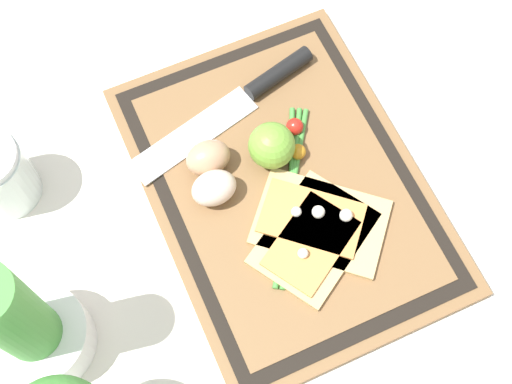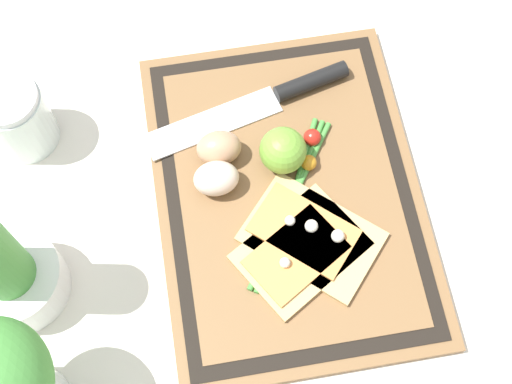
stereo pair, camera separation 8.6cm
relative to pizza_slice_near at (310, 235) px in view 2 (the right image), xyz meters
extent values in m
plane|color=silver|center=(0.06, 0.01, -0.02)|extent=(6.00, 6.00, 0.00)
cube|color=brown|center=(0.06, 0.01, -0.02)|extent=(0.45, 0.33, 0.01)
cube|color=black|center=(0.06, 0.01, -0.01)|extent=(0.42, 0.30, 0.00)
cube|color=brown|center=(0.06, 0.01, -0.01)|extent=(0.38, 0.27, 0.00)
cube|color=tan|center=(0.00, 0.00, 0.00)|extent=(0.18, 0.18, 0.01)
cube|color=#E08E47|center=(0.01, 0.01, 0.00)|extent=(0.13, 0.14, 0.00)
sphere|color=silver|center=(-0.01, -0.03, 0.01)|extent=(0.02, 0.02, 0.02)
sphere|color=silver|center=(0.02, 0.02, 0.01)|extent=(0.01, 0.01, 0.01)
cube|color=tan|center=(-0.02, 0.01, 0.00)|extent=(0.16, 0.18, 0.01)
cube|color=#E08E47|center=(-0.02, 0.02, 0.00)|extent=(0.12, 0.13, 0.00)
sphere|color=silver|center=(0.01, 0.00, 0.01)|extent=(0.02, 0.02, 0.02)
sphere|color=silver|center=(-0.03, 0.04, 0.01)|extent=(0.01, 0.01, 0.01)
cube|color=silver|center=(0.17, 0.09, 0.00)|extent=(0.08, 0.18, 0.00)
cylinder|color=black|center=(0.21, -0.04, 0.01)|extent=(0.05, 0.10, 0.02)
ellipsoid|color=tan|center=(0.13, 0.09, 0.02)|extent=(0.04, 0.06, 0.04)
ellipsoid|color=beige|center=(0.09, 0.10, 0.02)|extent=(0.04, 0.06, 0.04)
sphere|color=#70A838|center=(0.11, 0.01, 0.02)|extent=(0.06, 0.06, 0.06)
sphere|color=red|center=(0.13, -0.03, 0.01)|extent=(0.02, 0.02, 0.02)
sphere|color=orange|center=(0.09, -0.02, 0.00)|extent=(0.02, 0.02, 0.02)
cylinder|color=#47933D|center=(0.05, 0.01, 0.00)|extent=(0.20, 0.14, 0.01)
cylinder|color=#47933D|center=(0.05, 0.01, 0.00)|extent=(0.21, 0.13, 0.01)
cylinder|color=#47933D|center=(0.05, 0.01, 0.00)|extent=(0.22, 0.11, 0.01)
cylinder|color=white|center=(0.00, 0.35, 0.01)|extent=(0.11, 0.11, 0.06)
cylinder|color=silver|center=(0.20, 0.33, 0.02)|extent=(0.08, 0.08, 0.09)
cylinder|color=#B73323|center=(0.20, 0.33, 0.00)|extent=(0.07, 0.07, 0.03)
cylinder|color=silver|center=(0.20, 0.33, 0.07)|extent=(0.08, 0.08, 0.01)
camera|label=1|loc=(-0.25, 0.19, 0.80)|focal=50.00mm
camera|label=2|loc=(-0.27, 0.11, 0.80)|focal=50.00mm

